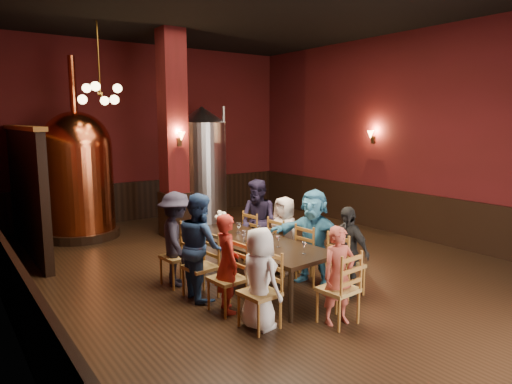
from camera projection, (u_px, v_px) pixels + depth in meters
room at (259, 140)px, 7.87m from camera, size 10.00×10.02×4.50m
wainscot_right at (400, 212)px, 10.41m from camera, size 0.08×9.90×1.00m
wainscot_back at (150, 199)px, 12.13m from camera, size 7.90×0.08×1.00m
wainscot_left at (10, 284)px, 5.87m from camera, size 0.08×9.90×1.00m
column at (173, 136)px, 9.95m from camera, size 0.58×0.58×4.50m
partition at (27, 193)px, 8.77m from camera, size 0.22×3.50×2.40m
pendant_cluster at (100, 94)px, 9.04m from camera, size 0.90×0.90×1.70m
sconce_wall at (373, 137)px, 10.75m from camera, size 0.20×0.20×0.36m
sconce_column at (179, 138)px, 9.71m from camera, size 0.20×0.20×0.36m
dining_table at (259, 246)px, 6.93m from camera, size 1.20×2.48×0.75m
chair_0 at (260, 293)px, 5.67m from camera, size 0.50×0.50×0.92m
person_0 at (260, 278)px, 5.64m from camera, size 0.48×0.67×1.29m
chair_1 at (227, 278)px, 6.18m from camera, size 0.50×0.50×0.92m
person_1 at (227, 263)px, 6.14m from camera, size 0.43×0.55×1.35m
chair_2 at (200, 267)px, 6.67m from camera, size 0.50×0.50×0.92m
person_2 at (200, 246)px, 6.63m from camera, size 0.46×0.79×1.55m
chair_3 at (177, 256)px, 7.18m from camera, size 0.50×0.50×0.92m
person_3 at (176, 239)px, 7.13m from camera, size 0.81×1.08×1.49m
chair_4 at (346, 265)px, 6.76m from camera, size 0.50×0.50×0.92m
person_4 at (347, 251)px, 6.73m from camera, size 0.38×0.81×1.34m
chair_5 at (313, 255)px, 7.26m from camera, size 0.50×0.50×0.92m
person_5 at (313, 237)px, 7.22m from camera, size 0.99×1.46×1.52m
chair_6 at (284, 246)px, 7.76m from camera, size 0.50×0.50×0.92m
person_6 at (284, 235)px, 7.73m from camera, size 0.45×0.66×1.31m
chair_7 at (259, 238)px, 8.27m from camera, size 0.50×0.50×0.92m
person_7 at (259, 222)px, 8.22m from camera, size 0.59×0.83×1.54m
chair_8 at (338, 289)px, 5.80m from camera, size 0.50×0.50×0.92m
person_8 at (339, 276)px, 5.77m from camera, size 0.52×0.40×1.27m
copper_kettle at (78, 173)px, 9.98m from camera, size 1.71×1.71×3.93m
steel_vessel at (203, 164)px, 11.75m from camera, size 1.60×1.60×2.93m
rose_vase at (222, 218)px, 7.44m from camera, size 0.22×0.22×0.38m
wine_glass_0 at (240, 228)px, 7.47m from camera, size 0.07×0.07×0.17m
wine_glass_1 at (258, 231)px, 7.27m from camera, size 0.07×0.07×0.17m
wine_glass_2 at (278, 242)px, 6.64m from camera, size 0.07×0.07×0.17m
wine_glass_3 at (244, 240)px, 6.72m from camera, size 0.07×0.07×0.17m
wine_glass_4 at (304, 248)px, 6.29m from camera, size 0.07×0.07×0.17m
wine_glass_5 at (238, 228)px, 7.49m from camera, size 0.07×0.07×0.17m
wine_glass_6 at (244, 236)px, 6.96m from camera, size 0.07×0.07×0.17m
wine_glass_7 at (239, 229)px, 7.41m from camera, size 0.07×0.07×0.17m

